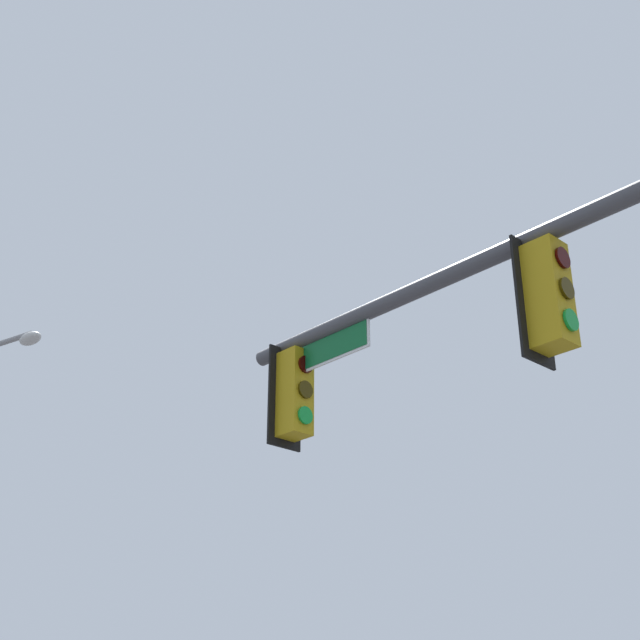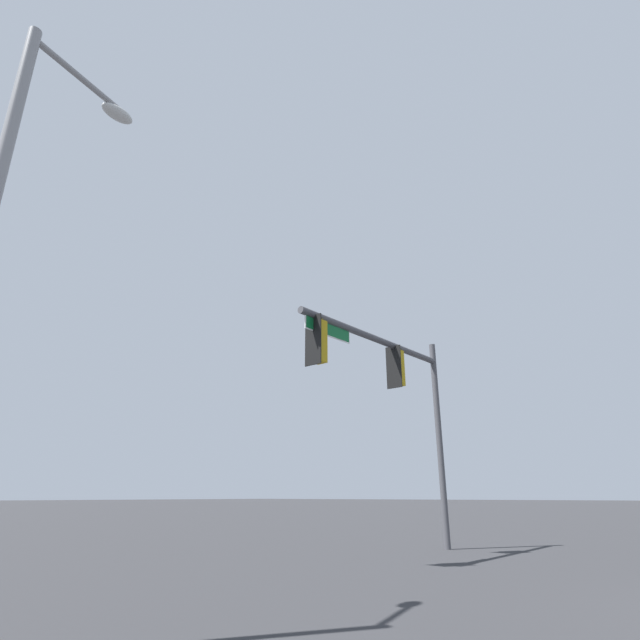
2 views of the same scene
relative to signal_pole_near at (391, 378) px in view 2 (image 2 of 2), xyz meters
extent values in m
cylinder|color=#47474C|center=(-2.73, 0.19, -1.60)|extent=(0.20, 0.20, 6.50)
cylinder|color=#47474C|center=(0.61, -0.04, 1.05)|extent=(6.69, 0.65, 0.19)
cube|color=black|center=(-0.20, 0.01, 0.38)|extent=(0.07, 0.52, 1.30)
cube|color=#B79314|center=(-0.39, 0.03, 0.38)|extent=(0.38, 0.34, 1.10)
cylinder|color=#B79314|center=(-0.39, 0.03, 0.99)|extent=(0.04, 0.04, 0.12)
cylinder|color=#340503|center=(-0.59, 0.04, 0.71)|extent=(0.04, 0.22, 0.22)
cylinder|color=#392D05|center=(-0.59, 0.04, 0.38)|extent=(0.04, 0.22, 0.22)
cylinder|color=green|center=(-0.59, 0.04, 0.05)|extent=(0.04, 0.22, 0.22)
cube|color=black|center=(3.47, -0.24, 0.38)|extent=(0.07, 0.52, 1.30)
cube|color=#B79314|center=(3.28, -0.22, 0.38)|extent=(0.38, 0.34, 1.10)
cylinder|color=#B79314|center=(3.28, -0.22, 0.99)|extent=(0.04, 0.04, 0.12)
cylinder|color=#340503|center=(3.08, -0.21, 0.71)|extent=(0.04, 0.22, 0.22)
cylinder|color=#392D05|center=(3.08, -0.21, 0.38)|extent=(0.04, 0.22, 0.22)
cylinder|color=green|center=(3.08, -0.21, 0.05)|extent=(0.04, 0.22, 0.22)
cube|color=#0F602D|center=(2.88, -0.20, 0.80)|extent=(1.73, 0.16, 0.31)
cube|color=white|center=(2.88, -0.20, 0.80)|extent=(1.79, 0.15, 0.37)
cylinder|color=gray|center=(10.26, 0.29, 3.00)|extent=(1.56, 0.38, 0.10)
ellipsoid|color=silver|center=(9.49, 0.15, 2.90)|extent=(0.56, 0.28, 0.20)
camera|label=1|loc=(-4.01, 7.08, -3.46)|focal=50.00mm
camera|label=2|loc=(12.90, 7.09, -3.31)|focal=28.00mm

